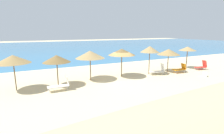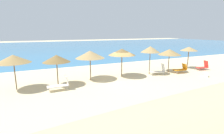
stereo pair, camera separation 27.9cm
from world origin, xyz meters
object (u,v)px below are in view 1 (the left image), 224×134
Objects in this scene: lounge_chair_0 at (158,70)px; lounge_chair_2 at (61,85)px; beach_umbrella_2 at (90,55)px; lounge_chair_1 at (180,69)px; beach_umbrella_3 at (122,52)px; beach_umbrella_0 at (13,59)px; beach_umbrella_5 at (169,52)px; cooler_box at (205,74)px; beach_umbrella_1 at (57,59)px; beach_umbrella_6 at (188,49)px; lounge_chair_3 at (202,66)px; beach_umbrella_4 at (150,49)px.

lounge_chair_0 reaches higher than lounge_chair_2.
lounge_chair_1 is (9.85, -1.57, -1.96)m from beach_umbrella_2.
beach_umbrella_3 is (3.16, -0.28, 0.11)m from beach_umbrella_2.
beach_umbrella_0 reaches higher than lounge_chair_0.
lounge_chair_1 is (0.86, -1.02, -1.80)m from beach_umbrella_5.
cooler_box is at bearing -99.30° from lounge_chair_2.
lounge_chair_1 is at bearing -89.95° from lounge_chair_2.
beach_umbrella_2 is at bearing 3.40° from beach_umbrella_0.
lounge_chair_2 is (-12.88, -0.29, 0.02)m from lounge_chair_1.
beach_umbrella_5 is 2.67m from lounge_chair_0.
lounge_chair_2 is at bearing -165.71° from beach_umbrella_3.
lounge_chair_1 is at bearing -4.49° from beach_umbrella_1.
lounge_chair_0 is 2.76m from lounge_chair_1.
beach_umbrella_6 is 4.49m from cooler_box.
beach_umbrella_3 is 7.11m from lounge_chair_1.
beach_umbrella_3 is at bearing -179.57° from beach_umbrella_6.
beach_umbrella_6 reaches higher than lounge_chair_0.
lounge_chair_3 reaches higher than cooler_box.
beach_umbrella_6 is 5.67m from lounge_chair_0.
beach_umbrella_6 is at bearing -58.20° from lounge_chair_1.
lounge_chair_3 is 3.43m from cooler_box.
beach_umbrella_1 is at bearing -177.48° from beach_umbrella_3.
beach_umbrella_3 is 6.71m from lounge_chair_2.
beach_umbrella_0 is 1.81× the size of lounge_chair_1.
beach_umbrella_6 is at bearing 1.27° from beach_umbrella_1.
cooler_box is (-1.47, -3.61, -2.23)m from beach_umbrella_6.
beach_umbrella_0 is 5.94× the size of cooler_box.
beach_umbrella_1 is 12.02m from beach_umbrella_5.
lounge_chair_1 is at bearing -10.87° from beach_umbrella_3.
beach_umbrella_0 reaches higher than lounge_chair_2.
beach_umbrella_3 is 1.85× the size of lounge_chair_1.
beach_umbrella_2 is 1.68× the size of lounge_chair_0.
beach_umbrella_2 is at bearing 179.00° from beach_umbrella_6.
lounge_chair_0 is at bearing -3.64° from beach_umbrella_1.
beach_umbrella_5 is at bearing 43.38° from lounge_chair_1.
beach_umbrella_3 is 1.72× the size of lounge_chair_0.
lounge_chair_1 is at bearing -151.49° from beach_umbrella_6.
beach_umbrella_4 is 6.00m from beach_umbrella_6.
beach_umbrella_4 is 9.72m from lounge_chair_2.
lounge_chair_2 is 16.45m from lounge_chair_3.
beach_umbrella_0 is 16.14m from lounge_chair_1.
beach_umbrella_3 reaches higher than beach_umbrella_0.
beach_umbrella_3 is 1.05× the size of beach_umbrella_6.
beach_umbrella_0 is 3.10m from beach_umbrella_1.
beach_umbrella_2 reaches higher than lounge_chair_3.
beach_umbrella_0 is 0.98× the size of beach_umbrella_3.
beach_umbrella_4 is (6.35, -0.56, 0.25)m from beach_umbrella_2.
beach_umbrella_2 is at bearing 174.86° from beach_umbrella_3.
beach_umbrella_6 is 1.86× the size of lounge_chair_3.
beach_umbrella_5 is at bearing 0.05° from beach_umbrella_1.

